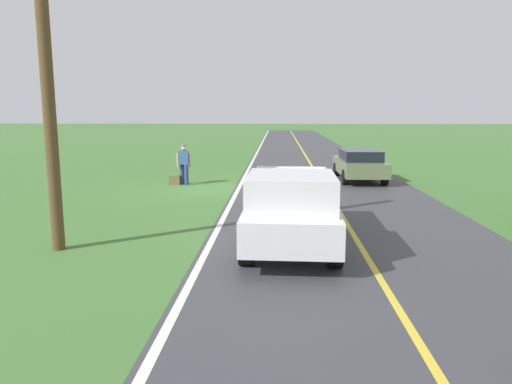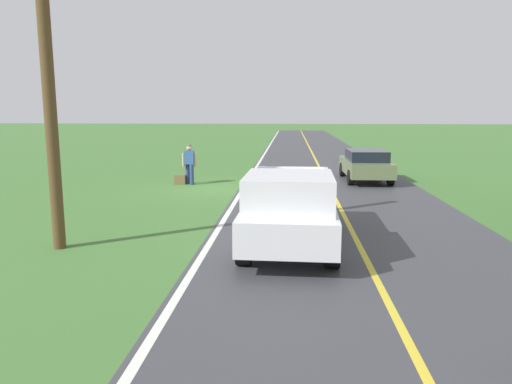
# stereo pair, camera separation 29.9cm
# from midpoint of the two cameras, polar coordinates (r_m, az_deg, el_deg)

# --- Properties ---
(ground_plane) EXTENTS (200.00, 200.00, 0.00)m
(ground_plane) POSITION_cam_midpoint_polar(r_m,az_deg,el_deg) (19.30, -4.36, 0.27)
(ground_plane) COLOR #427033
(road_surface) EXTENTS (7.49, 120.00, 0.00)m
(road_surface) POSITION_cam_midpoint_polar(r_m,az_deg,el_deg) (19.18, 9.47, 0.11)
(road_surface) COLOR #3D3D42
(road_surface) RESTS_ON ground
(lane_edge_line) EXTENTS (0.16, 117.60, 0.00)m
(lane_edge_line) POSITION_cam_midpoint_polar(r_m,az_deg,el_deg) (19.17, -1.20, 0.25)
(lane_edge_line) COLOR silver
(lane_edge_line) RESTS_ON ground
(lane_centre_line) EXTENTS (0.14, 117.60, 0.00)m
(lane_centre_line) POSITION_cam_midpoint_polar(r_m,az_deg,el_deg) (19.17, 9.47, 0.12)
(lane_centre_line) COLOR gold
(lane_centre_line) RESTS_ON ground
(hitchhiker_walking) EXTENTS (0.62, 0.51, 1.75)m
(hitchhiker_walking) POSITION_cam_midpoint_polar(r_m,az_deg,el_deg) (20.79, -7.55, 3.62)
(hitchhiker_walking) COLOR navy
(hitchhiker_walking) RESTS_ON ground
(suitcase_carried) EXTENTS (0.47, 0.22, 0.41)m
(suitcase_carried) POSITION_cam_midpoint_polar(r_m,az_deg,el_deg) (20.88, -8.67, 1.47)
(suitcase_carried) COLOR brown
(suitcase_carried) RESTS_ON ground
(pickup_truck_passing) EXTENTS (2.21, 5.45, 1.82)m
(pickup_truck_passing) POSITION_cam_midpoint_polar(r_m,az_deg,el_deg) (11.07, 4.86, -1.70)
(pickup_truck_passing) COLOR silver
(pickup_truck_passing) RESTS_ON ground
(sedan_near_oncoming) EXTENTS (1.99, 4.43, 1.41)m
(sedan_near_oncoming) POSITION_cam_midpoint_polar(r_m,az_deg,el_deg) (22.26, 13.35, 3.25)
(sedan_near_oncoming) COLOR #66754C
(sedan_near_oncoming) RESTS_ON ground
(utility_pole_roadside) EXTENTS (0.28, 0.28, 8.60)m
(utility_pole_roadside) POSITION_cam_midpoint_polar(r_m,az_deg,el_deg) (11.64, -23.10, 14.62)
(utility_pole_roadside) COLOR brown
(utility_pole_roadside) RESTS_ON ground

